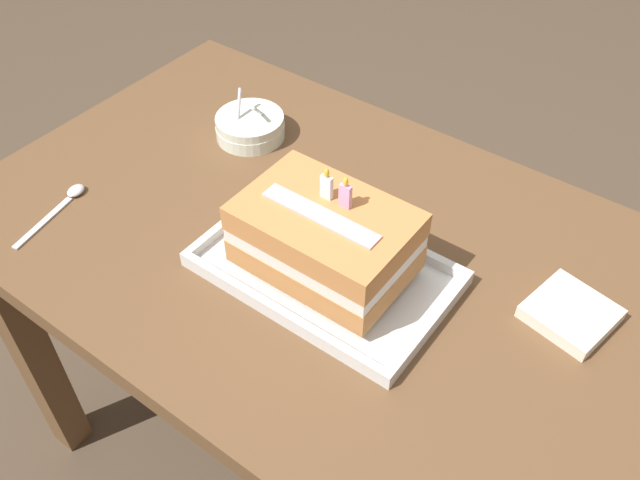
% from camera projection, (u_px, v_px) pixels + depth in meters
% --- Properties ---
extents(ground_plane, '(8.00, 8.00, 0.00)m').
position_uv_depth(ground_plane, '(317.00, 458.00, 1.52)').
color(ground_plane, '#4C3D2D').
extents(dining_table, '(1.08, 0.69, 0.69)m').
position_uv_depth(dining_table, '(316.00, 284.00, 1.10)').
color(dining_table, brown).
rests_on(dining_table, ground_plane).
extents(foil_tray, '(0.35, 0.22, 0.02)m').
position_uv_depth(foil_tray, '(325.00, 271.00, 0.97)').
color(foil_tray, silver).
rests_on(foil_tray, dining_table).
extents(birthday_cake, '(0.23, 0.16, 0.15)m').
position_uv_depth(birthday_cake, '(325.00, 238.00, 0.92)').
color(birthday_cake, '#C47F45').
rests_on(birthday_cake, foil_tray).
extents(bowl_stack, '(0.12, 0.12, 0.09)m').
position_uv_depth(bowl_stack, '(250.00, 126.00, 1.19)').
color(bowl_stack, silver).
rests_on(bowl_stack, dining_table).
extents(serving_spoon_near_tray, '(0.05, 0.16, 0.01)m').
position_uv_depth(serving_spoon_near_tray, '(66.00, 200.00, 1.08)').
color(serving_spoon_near_tray, silver).
rests_on(serving_spoon_near_tray, dining_table).
extents(napkin_pile, '(0.12, 0.12, 0.02)m').
position_uv_depth(napkin_pile, '(571.00, 313.00, 0.91)').
color(napkin_pile, silver).
rests_on(napkin_pile, dining_table).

